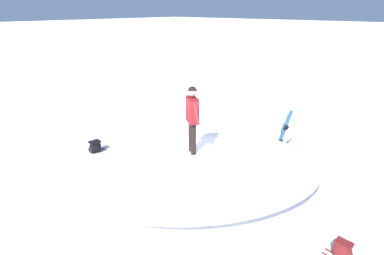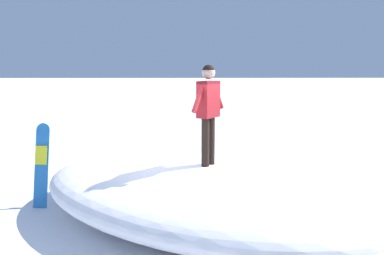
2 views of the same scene
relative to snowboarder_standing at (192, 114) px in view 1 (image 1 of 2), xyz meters
name	(u,v)px [view 1 (image 1 of 2)]	position (x,y,z in m)	size (l,w,h in m)	color
ground	(209,178)	(-0.06, -0.66, -2.13)	(240.00, 240.00, 0.00)	white
snow_mound	(199,169)	(-0.12, -0.14, -1.60)	(6.83, 4.38, 1.05)	white
snowboarder_standing	(192,114)	(0.00, 0.00, 0.00)	(0.93, 0.64, 1.78)	black
snowboard_primary_upright	(283,132)	(-1.00, -3.30, -1.27)	(0.42, 0.31, 1.67)	#2672BF
backpack_near	(95,147)	(3.85, 0.65, -1.91)	(0.34, 0.62, 0.43)	black
backpack_far	(343,251)	(-3.91, 0.02, -1.90)	(0.55, 0.29, 0.46)	maroon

